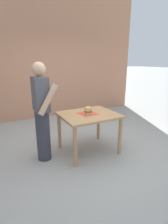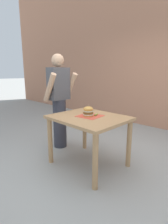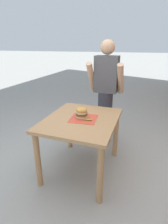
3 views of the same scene
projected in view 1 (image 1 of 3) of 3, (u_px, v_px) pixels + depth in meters
name	position (u px, v px, depth m)	size (l,w,h in m)	color
ground_plane	(88.00, 150.00, 3.46)	(80.00, 80.00, 0.00)	#9E9E99
patio_table	(89.00, 120.00, 3.28)	(0.87, 1.04, 0.75)	tan
serving_paper	(88.00, 113.00, 3.26)	(0.32, 0.32, 0.00)	#D64C38
sandwich	(88.00, 110.00, 3.21)	(0.15, 0.15, 0.18)	gold
pickle_spear	(88.00, 111.00, 3.35)	(0.02, 0.02, 0.09)	#8EA83D
diner_across_table	(42.00, 112.00, 2.93)	(0.55, 0.35, 1.69)	#33333D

